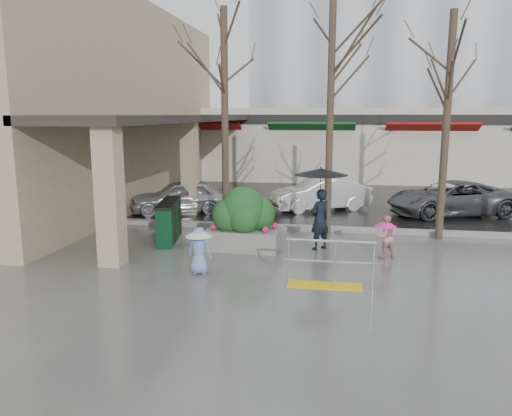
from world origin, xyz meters
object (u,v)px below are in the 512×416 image
(car_b, at_px, (320,194))
(child_blue, at_px, (199,246))
(tree_west, at_px, (224,66))
(child_pink, at_px, (385,234))
(news_boxes, at_px, (169,221))
(woman, at_px, (320,196))
(tree_midwest, at_px, (332,59))
(handrail, at_px, (328,269))
(car_c, at_px, (450,198))
(planter, at_px, (243,219))
(tree_mideast, at_px, (450,70))
(car_a, at_px, (180,196))

(car_b, bearing_deg, child_blue, -41.43)
(tree_west, bearing_deg, car_b, 54.79)
(child_pink, relative_size, news_boxes, 0.52)
(woman, relative_size, child_pink, 2.03)
(tree_midwest, distance_m, woman, 4.18)
(handrail, xyz_separation_m, tree_midwest, (-0.16, 4.80, 4.86))
(woman, height_order, car_b, woman)
(news_boxes, xyz_separation_m, car_b, (4.14, 5.52, 0.05))
(tree_west, relative_size, child_pink, 6.07)
(tree_west, xyz_separation_m, car_c, (7.54, 3.73, -4.45))
(car_b, height_order, car_c, same)
(handrail, height_order, tree_west, tree_west)
(woman, height_order, planter, woman)
(tree_midwest, height_order, child_blue, tree_midwest)
(tree_mideast, height_order, news_boxes, tree_mideast)
(tree_west, distance_m, child_pink, 6.92)
(tree_mideast, height_order, car_b, tree_mideast)
(tree_midwest, relative_size, tree_mideast, 1.08)
(child_pink, xyz_separation_m, planter, (-3.75, 0.24, 0.21))
(child_pink, xyz_separation_m, car_b, (-1.93, 6.34, 0.01))
(news_boxes, distance_m, car_c, 10.34)
(handrail, height_order, car_a, car_a)
(tree_midwest, xyz_separation_m, car_b, (-0.40, 3.96, -4.60))
(car_c, bearing_deg, car_a, -101.77)
(planter, bearing_deg, woman, 9.08)
(child_pink, bearing_deg, handrail, 32.24)
(handrail, relative_size, car_c, 0.42)
(tree_midwest, height_order, tree_mideast, tree_midwest)
(car_c, bearing_deg, tree_mideast, -34.24)
(handrail, xyz_separation_m, car_b, (-0.56, 8.76, 0.25))
(handrail, height_order, tree_midwest, tree_midwest)
(tree_mideast, height_order, planter, tree_mideast)
(car_b, bearing_deg, handrail, -21.69)
(planter, distance_m, car_b, 6.36)
(tree_mideast, distance_m, car_a, 10.13)
(tree_west, height_order, child_pink, tree_west)
(handrail, height_order, car_b, car_b)
(tree_midwest, relative_size, planter, 3.44)
(child_blue, height_order, car_c, car_c)
(tree_west, bearing_deg, handrail, -55.01)
(tree_mideast, height_order, car_a, tree_mideast)
(tree_midwest, bearing_deg, child_pink, -57.13)
(handrail, xyz_separation_m, child_blue, (-2.97, 0.39, 0.28))
(news_boxes, relative_size, car_c, 0.47)
(handrail, bearing_deg, tree_mideast, 56.81)
(planter, height_order, car_a, planter)
(car_c, bearing_deg, car_b, -111.43)
(handrail, distance_m, woman, 3.21)
(tree_west, relative_size, child_blue, 6.12)
(tree_midwest, bearing_deg, planter, -136.13)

